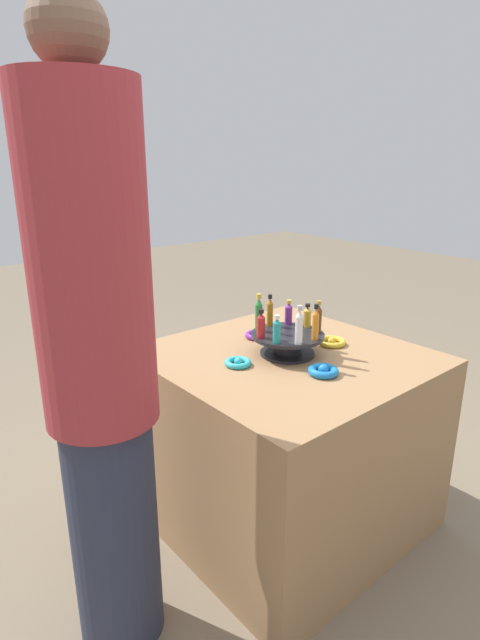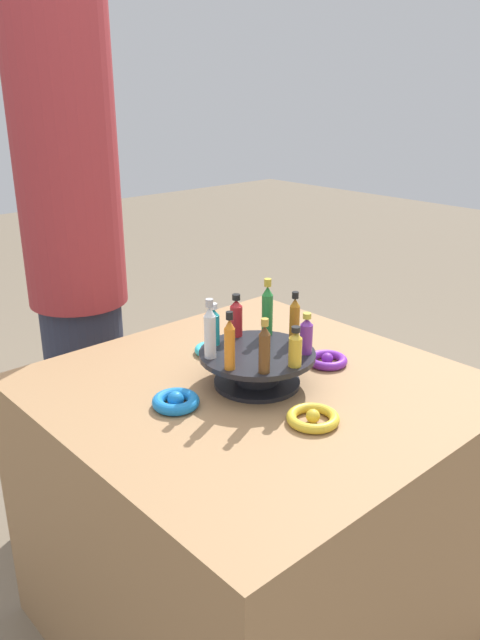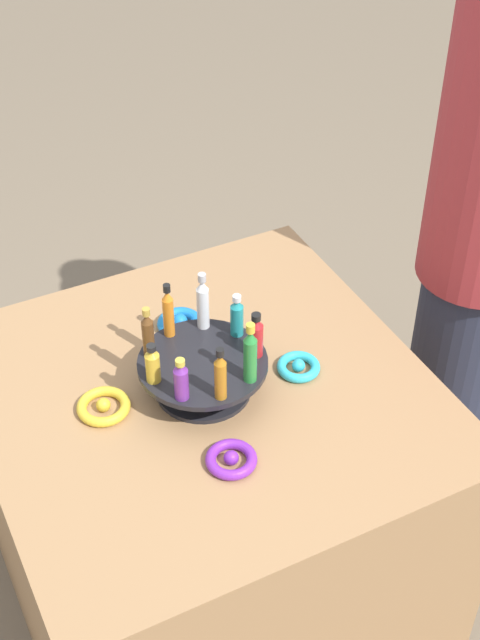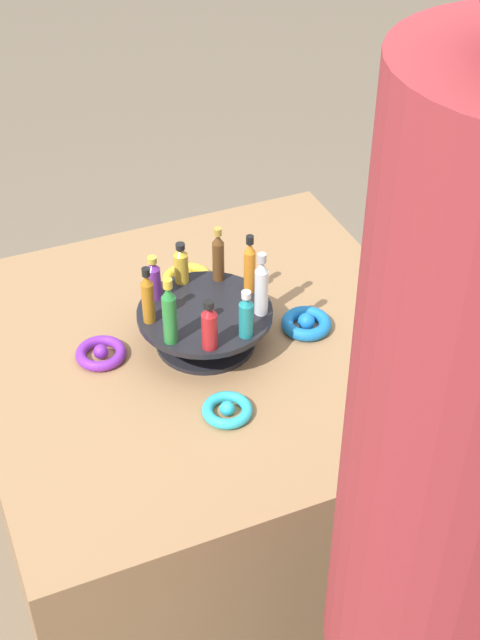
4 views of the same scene
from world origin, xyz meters
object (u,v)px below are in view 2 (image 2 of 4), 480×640
Objects in this scene: bottle_brown at (264,348)px; bottle_orange at (230,343)px; bottle_red at (236,317)px; ribbon_bow_gold at (313,418)px; bottle_gold at (295,348)px; display_stand at (257,365)px; bottle_purple at (306,335)px; bottle_green at (267,309)px; ribbon_bow_teal at (213,349)px; bottle_teal at (214,326)px; bottle_clear at (210,331)px; person_figure at (75,254)px; ribbon_bow_purple at (327,360)px; ribbon_bow_blue at (176,401)px; bottle_amber at (295,319)px.

bottle_orange reaches higher than bottle_brown.
bottle_red is 0.95× the size of ribbon_bow_gold.
display_stand is at bearing 4.00° from bottle_gold.
bottle_brown is (-0.09, 0.06, 0.09)m from display_stand.
bottle_purple is 0.92× the size of bottle_red.
bottle_gold is at bearing 154.00° from bottle_green.
display_stand is 0.21m from ribbon_bow_teal.
bottle_teal is at bearing 34.00° from bottle_purple.
bottle_brown reaches higher than bottle_red.
bottle_clear reaches higher than ribbon_bow_gold.
bottle_teal is at bearing -3.38° from person_figure.
bottle_orange is 0.34m from ribbon_bow_purple.
display_stand is 0.15× the size of person_figure.
ribbon_bow_purple is at bearing -145.24° from ribbon_bow_teal.
display_stand is 0.13m from bottle_purple.
bottle_brown is 1.18× the size of ribbon_bow_blue.
bottle_amber is (0.08, -0.17, 0.00)m from bottle_brown.
bottle_amber is 0.26m from ribbon_bow_teal.
bottle_clear is at bearing 134.00° from bottle_teal.
ribbon_bow_gold is at bearing -166.39° from bottle_clear.
bottle_orange is at bearing 21.15° from ribbon_bow_gold.
bottle_gold is 0.70× the size of bottle_orange.
bottle_clear is at bearing 94.00° from bottle_green.
ribbon_bow_gold is at bearing -178.60° from bottle_teal.
person_figure is at bearing 0.70° from ribbon_bow_gold.
person_figure is at bearing 3.74° from display_stand.
ribbon_bow_teal is at bearing -10.24° from ribbon_bow_gold.
bottle_clear is 0.70m from person_figure.
bottle_amber is 1.21× the size of bottle_teal.
bottle_gold is 0.97× the size of ribbon_bow_teal.
bottle_brown reaches higher than ribbon_bow_teal.
bottle_gold is at bearing 174.65° from ribbon_bow_teal.
bottle_brown is 0.93× the size of bottle_orange.
ribbon_bow_gold is (-0.10, 0.04, -0.11)m from bottle_gold.
bottle_amber reaches higher than bottle_gold.
bottle_orange is (0.06, 0.04, 0.00)m from bottle_brown.
bottle_red reaches higher than ribbon_bow_teal.
bottle_brown is 0.33m from ribbon_bow_teal.
display_stand is 2.55× the size of bottle_red.
ribbon_bow_gold is at bearing -158.85° from bottle_orange.
bottle_amber is 0.89× the size of bottle_clear.
bottle_brown is 0.07× the size of person_figure.
bottle_clear is at bearing 14.00° from bottle_brown.
ribbon_bow_gold is 0.06× the size of person_figure.
person_figure reaches higher than ribbon_bow_gold.
bottle_orange is 1.26× the size of ribbon_bow_blue.
bottle_green is 1.37× the size of ribbon_bow_blue.
bottle_green is 0.21m from bottle_orange.
bottle_red is at bearing 176.06° from ribbon_bow_teal.
bottle_orange reaches higher than ribbon_bow_gold.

